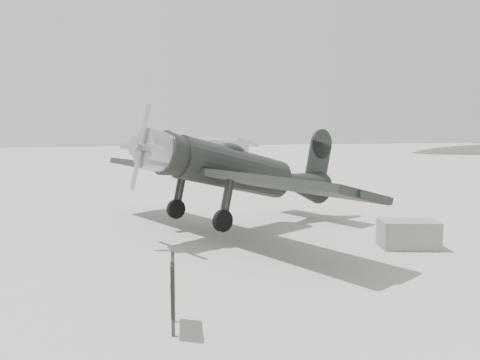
# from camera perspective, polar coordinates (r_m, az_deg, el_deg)

# --- Properties ---
(ground) EXTENTS (160.00, 160.00, 0.00)m
(ground) POSITION_cam_1_polar(r_m,az_deg,el_deg) (20.57, 3.03, -4.15)
(ground) COLOR gray
(ground) RESTS_ON ground
(lowwing_monoplane) EXTENTS (9.55, 12.36, 4.09)m
(lowwing_monoplane) POSITION_cam_1_polar(r_m,az_deg,el_deg) (17.05, 0.21, 1.02)
(lowwing_monoplane) COLOR black
(lowwing_monoplane) RESTS_ON ground
(highwing_monoplane) EXTENTS (9.23, 11.92, 3.49)m
(highwing_monoplane) POSITION_cam_1_polar(r_m,az_deg,el_deg) (37.36, -4.49, 3.95)
(highwing_monoplane) COLOR #A1A4A6
(highwing_monoplane) RESTS_ON ground
(equipment_block) EXTENTS (1.98, 1.54, 0.87)m
(equipment_block) POSITION_cam_1_polar(r_m,az_deg,el_deg) (15.72, 19.82, -6.20)
(equipment_block) COLOR slate
(equipment_block) RESTS_ON ground
(sign_board) EXTENTS (0.20, 0.97, 1.40)m
(sign_board) POSITION_cam_1_polar(r_m,az_deg,el_deg) (8.99, -8.20, -12.63)
(sign_board) COLOR #333333
(sign_board) RESTS_ON ground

